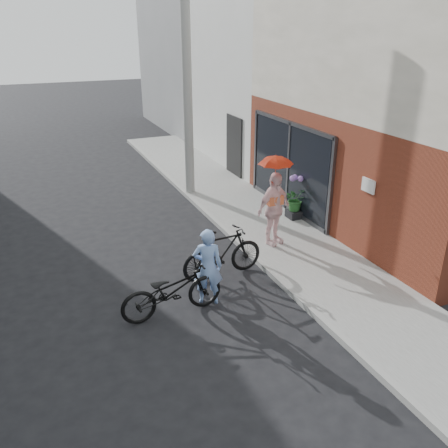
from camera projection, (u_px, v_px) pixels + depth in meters
ground at (239, 293)px, 9.64m from camera, size 80.00×80.00×0.00m
sidewalk at (280, 236)px, 12.07m from camera, size 2.20×24.00×0.12m
curb at (239, 244)px, 11.64m from camera, size 0.12×24.00×0.12m
plaster_building at (309, 66)px, 18.49m from camera, size 8.00×6.00×7.00m
east_building_far at (234, 56)px, 24.40m from camera, size 8.00×8.00×7.00m
utility_pole at (187, 81)px, 13.73m from camera, size 0.28×0.28×7.00m
officer at (208, 267)px, 9.03m from camera, size 0.67×0.55×1.56m
bike_left at (172, 290)px, 8.75m from camera, size 1.99×0.77×1.03m
bike_right at (223, 253)px, 10.08m from camera, size 1.88×0.65×1.11m
kimono_woman at (274, 209)px, 11.19m from camera, size 1.13×0.76×1.78m
parasol at (276, 158)px, 10.71m from camera, size 0.77×0.77×0.67m
planter at (295, 214)px, 13.02m from camera, size 0.40×0.40×0.21m
potted_plant at (296, 199)px, 12.85m from camera, size 0.59×0.51×0.65m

